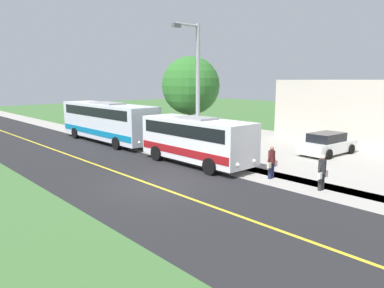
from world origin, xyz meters
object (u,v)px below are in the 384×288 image
(transit_bus_rear, at_px, (108,120))
(parked_car_near, at_px, (327,144))
(street_light_pole, at_px, (196,88))
(shuttle_bus_front, at_px, (196,138))
(pedestrian_waiting, at_px, (272,161))
(tree_curbside, at_px, (191,86))
(pedestrian_with_bags, at_px, (322,171))

(transit_bus_rear, bearing_deg, parked_car_near, 120.27)
(parked_car_near, bearing_deg, street_light_pole, -28.13)
(shuttle_bus_front, bearing_deg, transit_bus_rear, -90.21)
(pedestrian_waiting, height_order, parked_car_near, pedestrian_waiting)
(shuttle_bus_front, xyz_separation_m, transit_bus_rear, (-0.04, -10.33, 0.19))
(shuttle_bus_front, relative_size, transit_bus_rear, 0.69)
(street_light_pole, height_order, tree_curbside, street_light_pole)
(parked_car_near, bearing_deg, transit_bus_rear, -59.73)
(pedestrian_with_bags, xyz_separation_m, street_light_pole, (0.28, -7.95, 3.56))
(shuttle_bus_front, bearing_deg, street_light_pole, -131.14)
(pedestrian_with_bags, distance_m, pedestrian_waiting, 2.67)
(pedestrian_with_bags, xyz_separation_m, pedestrian_waiting, (0.05, -2.67, 0.01))
(parked_car_near, bearing_deg, pedestrian_with_bags, 26.11)
(shuttle_bus_front, distance_m, transit_bus_rear, 10.33)
(pedestrian_waiting, relative_size, street_light_pole, 0.20)
(street_light_pole, bearing_deg, shuttle_bus_front, 48.86)
(shuttle_bus_front, bearing_deg, pedestrian_waiting, 97.22)
(pedestrian_with_bags, relative_size, tree_curbside, 0.25)
(parked_car_near, distance_m, tree_curbside, 9.97)
(shuttle_bus_front, distance_m, tree_curbside, 5.56)
(pedestrian_with_bags, height_order, tree_curbside, tree_curbside)
(parked_car_near, xyz_separation_m, tree_curbside, (5.37, -7.51, 3.76))
(pedestrian_waiting, bearing_deg, parked_car_near, -172.12)
(street_light_pole, bearing_deg, parked_car_near, 151.87)
(pedestrian_waiting, xyz_separation_m, parked_car_near, (-7.66, -1.06, -0.18))
(tree_curbside, bearing_deg, pedestrian_with_bags, 78.71)
(street_light_pole, xyz_separation_m, parked_car_near, (-7.89, 4.22, -3.73))
(pedestrian_waiting, bearing_deg, pedestrian_with_bags, 91.08)
(transit_bus_rear, xyz_separation_m, parked_car_near, (-8.24, 14.11, -1.02))
(shuttle_bus_front, height_order, pedestrian_waiting, shuttle_bus_front)
(pedestrian_with_bags, height_order, parked_car_near, pedestrian_with_bags)
(shuttle_bus_front, xyz_separation_m, pedestrian_waiting, (-0.61, 4.84, -0.66))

